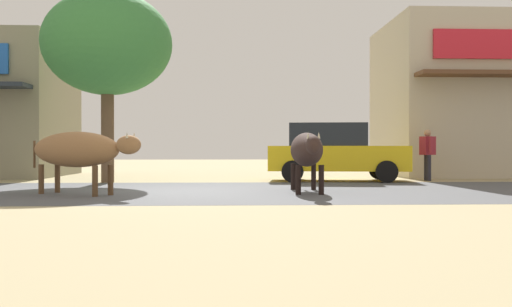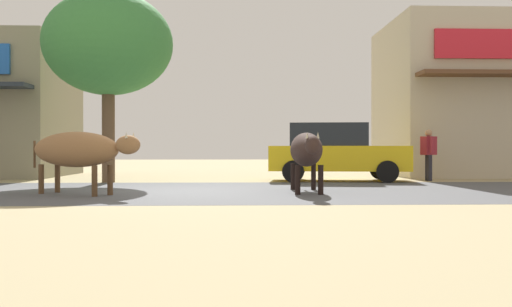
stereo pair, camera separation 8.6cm
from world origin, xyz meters
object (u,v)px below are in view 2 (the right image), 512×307
pedestrian_by_shop (429,151)px  parked_hatchback_car (335,151)px  cow_near_brown (78,150)px  cow_far_dark (306,150)px  roadside_tree (108,44)px

pedestrian_by_shop → parked_hatchback_car: bearing=178.2°
parked_hatchback_car → cow_near_brown: parked_hatchback_car is taller
pedestrian_by_shop → cow_near_brown: bearing=-151.0°
parked_hatchback_car → cow_far_dark: parked_hatchback_car is taller
cow_far_dark → pedestrian_by_shop: size_ratio=1.94×
cow_far_dark → cow_near_brown: bearing=-174.8°
roadside_tree → cow_far_dark: bearing=-39.0°
cow_near_brown → pedestrian_by_shop: bearing=29.0°
parked_hatchback_car → cow_near_brown: (-6.03, -4.90, 0.05)m
parked_hatchback_car → cow_far_dark: size_ratio=1.43×
cow_near_brown → pedestrian_by_shop: 9.94m
roadside_tree → cow_far_dark: (4.94, -4.00, -2.89)m
roadside_tree → cow_near_brown: 5.29m
cow_near_brown → cow_far_dark: cow_near_brown is taller
roadside_tree → parked_hatchback_car: roadside_tree is taller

